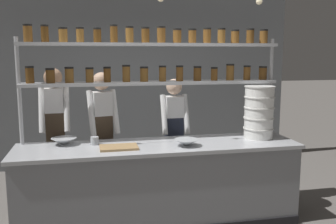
{
  "coord_description": "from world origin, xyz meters",
  "views": [
    {
      "loc": [
        -0.75,
        -3.98,
        1.92
      ],
      "look_at": [
        0.14,
        0.2,
        1.25
      ],
      "focal_mm": 40.0,
      "sensor_mm": 36.0,
      "label": 1
    }
  ],
  "objects": [
    {
      "name": "ground_plane",
      "position": [
        0.0,
        0.0,
        0.0
      ],
      "size": [
        40.0,
        40.0,
        0.0
      ],
      "primitive_type": "plane",
      "color": "slate"
    },
    {
      "name": "cutting_board",
      "position": [
        -0.45,
        -0.09,
        0.93
      ],
      "size": [
        0.4,
        0.26,
        0.02
      ],
      "color": "#A88456",
      "rests_on": "prep_counter"
    },
    {
      "name": "chef_right",
      "position": [
        0.33,
        0.67,
        0.91
      ],
      "size": [
        0.36,
        0.28,
        1.6
      ],
      "rotation": [
        0.0,
        0.0,
        -0.0
      ],
      "color": "black",
      "rests_on": "ground_plane"
    },
    {
      "name": "spice_shelf_unit",
      "position": [
        0.01,
        0.33,
        1.79
      ],
      "size": [
        3.02,
        0.28,
        2.24
      ],
      "color": "#B7BABF",
      "rests_on": "ground_plane"
    },
    {
      "name": "container_stack",
      "position": [
        1.22,
        0.07,
        1.23
      ],
      "size": [
        0.36,
        0.36,
        0.62
      ],
      "color": "white",
      "rests_on": "prep_counter"
    },
    {
      "name": "prep_bowl_center_front",
      "position": [
        0.28,
        -0.13,
        0.96
      ],
      "size": [
        0.27,
        0.27,
        0.07
      ],
      "color": "#B2B7BC",
      "rests_on": "prep_counter"
    },
    {
      "name": "prep_counter",
      "position": [
        0.0,
        -0.0,
        0.46
      ],
      "size": [
        3.14,
        0.76,
        0.92
      ],
      "color": "gray",
      "rests_on": "ground_plane"
    },
    {
      "name": "back_wall",
      "position": [
        0.0,
        2.43,
        1.62
      ],
      "size": [
        5.54,
        0.12,
        3.24
      ],
      "primitive_type": "cube",
      "color": "gray",
      "rests_on": "ground_plane"
    },
    {
      "name": "prep_bowl_near_left",
      "position": [
        -1.03,
        0.21,
        0.96
      ],
      "size": [
        0.28,
        0.28,
        0.08
      ],
      "color": "#B2B7BC",
      "rests_on": "prep_counter"
    },
    {
      "name": "chef_left",
      "position": [
        -1.16,
        0.73,
        1.02
      ],
      "size": [
        0.37,
        0.31,
        1.74
      ],
      "rotation": [
        0.0,
        0.0,
        0.04
      ],
      "color": "black",
      "rests_on": "ground_plane"
    },
    {
      "name": "serving_cup_front",
      "position": [
        -0.7,
        0.14,
        0.96
      ],
      "size": [
        0.09,
        0.09,
        0.09
      ],
      "color": "#B2B7BC",
      "rests_on": "prep_counter"
    },
    {
      "name": "chef_center",
      "position": [
        -0.59,
        0.59,
        0.98
      ],
      "size": [
        0.4,
        0.33,
        1.7
      ],
      "rotation": [
        0.0,
        0.0,
        0.2
      ],
      "color": "black",
      "rests_on": "ground_plane"
    }
  ]
}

